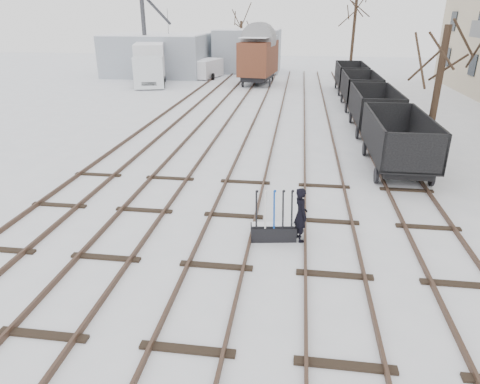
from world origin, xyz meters
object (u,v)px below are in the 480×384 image
object	(u,v)px
worker	(301,214)
panel_van	(207,68)
freight_wagon_a	(397,149)
box_van_wagon	(258,57)
ground_frame	(273,231)
lorry	(150,63)
crane	(147,56)

from	to	relation	value
worker	panel_van	distance (m)	33.83
freight_wagon_a	box_van_wagon	world-z (taller)	box_van_wagon
panel_van	ground_frame	bearing A→B (deg)	-60.42
ground_frame	panel_van	xyz separation A→B (m)	(-8.78, 32.56, 0.65)
ground_frame	freight_wagon_a	world-z (taller)	freight_wagon_a
worker	lorry	size ratio (longest dim) A/B	0.20
freight_wagon_a	lorry	xyz separation A→B (m)	(-17.76, 21.19, 0.96)
worker	lorry	world-z (taller)	lorry
panel_van	crane	distance (m)	5.99
freight_wagon_a	worker	bearing A→B (deg)	-120.21
box_van_wagon	panel_van	size ratio (longest dim) A/B	1.31
worker	freight_wagon_a	distance (m)	7.72
ground_frame	crane	bearing A→B (deg)	106.29
ground_frame	worker	distance (m)	0.92
crane	freight_wagon_a	bearing A→B (deg)	-29.21
panel_van	crane	size ratio (longest dim) A/B	0.53
ground_frame	freight_wagon_a	bearing A→B (deg)	46.97
worker	box_van_wagon	distance (m)	29.29
crane	panel_van	bearing A→B (deg)	37.24
lorry	crane	distance (m)	3.41
panel_van	worker	bearing A→B (deg)	-59.15
panel_van	lorry	bearing A→B (deg)	-118.95
box_van_wagon	lorry	xyz separation A→B (m)	(-9.83, -1.10, -0.60)
panel_van	crane	bearing A→B (deg)	-150.93
lorry	panel_van	xyz separation A→B (m)	(4.35, 4.59, -0.89)
ground_frame	lorry	world-z (taller)	lorry
worker	lorry	xyz separation A→B (m)	(-13.88, 27.87, 1.02)
freight_wagon_a	lorry	bearing A→B (deg)	129.97
box_van_wagon	lorry	size ratio (longest dim) A/B	0.71
ground_frame	lorry	size ratio (longest dim) A/B	0.18
worker	panel_van	size ratio (longest dim) A/B	0.36
ground_frame	worker	xyz separation A→B (m)	(0.75, 0.10, 0.52)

